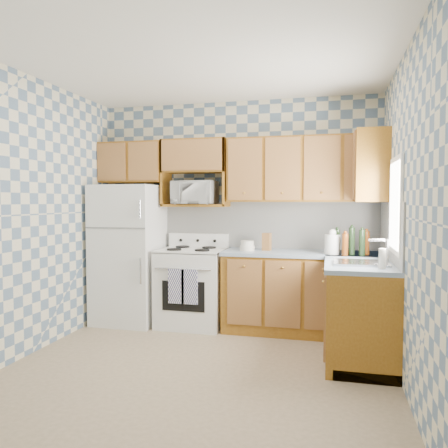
{
  "coord_description": "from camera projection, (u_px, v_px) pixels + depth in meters",
  "views": [
    {
      "loc": [
        1.12,
        -3.65,
        1.49
      ],
      "look_at": [
        0.05,
        0.75,
        1.25
      ],
      "focal_mm": 35.0,
      "sensor_mm": 36.0,
      "label": 1
    }
  ],
  "objects": [
    {
      "name": "backsplash_back",
      "position": [
        268.0,
        225.0,
        5.27
      ],
      "size": [
        2.6,
        0.02,
        0.56
      ],
      "primitive_type": "cube",
      "color": "white",
      "rests_on": "back_wall"
    },
    {
      "name": "refrigerator",
      "position": [
        129.0,
        254.0,
        5.36
      ],
      "size": [
        0.75,
        0.7,
        1.68
      ],
      "primitive_type": "cube",
      "color": "silver",
      "rests_on": "floor"
    },
    {
      "name": "bottle_0",
      "position": [
        352.0,
        241.0,
        4.59
      ],
      "size": [
        0.06,
        0.06,
        0.29
      ],
      "primitive_type": "cylinder",
      "color": "black",
      "rests_on": "countertop_back"
    },
    {
      "name": "bottle_2",
      "position": [
        366.0,
        243.0,
        4.6
      ],
      "size": [
        0.06,
        0.06,
        0.25
      ],
      "primitive_type": "cylinder",
      "color": "#632D0D",
      "rests_on": "countertop_back"
    },
    {
      "name": "dish_towel_left",
      "position": [
        176.0,
        286.0,
        4.89
      ],
      "size": [
        0.18,
        0.02,
        0.39
      ],
      "primitive_type": "cube",
      "color": "navy",
      "rests_on": "stove_body"
    },
    {
      "name": "upper_cabinets_fridge",
      "position": [
        133.0,
        163.0,
        5.48
      ],
      "size": [
        0.82,
        0.33,
        0.5
      ],
      "primitive_type": "cube",
      "color": "brown",
      "rests_on": "back_wall"
    },
    {
      "name": "electric_kettle",
      "position": [
        332.0,
        244.0,
        4.67
      ],
      "size": [
        0.17,
        0.17,
        0.21
      ],
      "primitive_type": "cylinder",
      "color": "silver",
      "rests_on": "countertop_back"
    },
    {
      "name": "bottle_1",
      "position": [
        362.0,
        243.0,
        4.51
      ],
      "size": [
        0.06,
        0.06,
        0.27
      ],
      "primitive_type": "cylinder",
      "color": "black",
      "rests_on": "countertop_back"
    },
    {
      "name": "backsplash_right",
      "position": [
        390.0,
        231.0,
        4.2
      ],
      "size": [
        0.02,
        1.6,
        0.56
      ],
      "primitive_type": "cube",
      "color": "white",
      "rests_on": "right_wall"
    },
    {
      "name": "food_containers",
      "position": [
        247.0,
        246.0,
        5.01
      ],
      "size": [
        0.17,
        0.17,
        0.11
      ],
      "primitive_type": null,
      "color": "beige",
      "rests_on": "countertop_back"
    },
    {
      "name": "base_cabinets_right",
      "position": [
        358.0,
        307.0,
        4.31
      ],
      "size": [
        0.6,
        1.6,
        0.88
      ],
      "primitive_type": "cube",
      "color": "brown",
      "rests_on": "floor"
    },
    {
      "name": "countertop_back",
      "position": [
        302.0,
        253.0,
        4.9
      ],
      "size": [
        1.77,
        0.63,
        0.04
      ],
      "primitive_type": "cube",
      "color": "gray",
      "rests_on": "base_cabinets_back"
    },
    {
      "name": "cooktop",
      "position": [
        192.0,
        250.0,
        5.19
      ],
      "size": [
        0.76,
        0.65,
        0.02
      ],
      "primitive_type": "cube",
      "color": "silver",
      "rests_on": "stove_body"
    },
    {
      "name": "microwave",
      "position": [
        195.0,
        193.0,
        5.25
      ],
      "size": [
        0.52,
        0.36,
        0.28
      ],
      "primitive_type": "imported",
      "rotation": [
        0.0,
        0.0,
        -0.04
      ],
      "color": "silver",
      "rests_on": "microwave_shelf"
    },
    {
      "name": "stove_body",
      "position": [
        192.0,
        288.0,
        5.21
      ],
      "size": [
        0.76,
        0.65,
        0.9
      ],
      "primitive_type": "cube",
      "color": "silver",
      "rests_on": "floor"
    },
    {
      "name": "dish_towel_right",
      "position": [
        189.0,
        287.0,
        4.85
      ],
      "size": [
        0.18,
        0.02,
        0.39
      ],
      "primitive_type": "cube",
      "color": "navy",
      "rests_on": "stove_body"
    },
    {
      "name": "floor",
      "position": [
        199.0,
        368.0,
        3.89
      ],
      "size": [
        3.4,
        3.4,
        0.0
      ],
      "primitive_type": "plane",
      "color": "#7C694E",
      "rests_on": "ground"
    },
    {
      "name": "base_cabinets_back",
      "position": [
        302.0,
        294.0,
        4.93
      ],
      "size": [
        1.75,
        0.6,
        0.88
      ],
      "primitive_type": "cube",
      "color": "brown",
      "rests_on": "floor"
    },
    {
      "name": "knife_block",
      "position": [
        267.0,
        242.0,
        5.03
      ],
      "size": [
        0.1,
        0.1,
        0.2
      ],
      "primitive_type": "cube",
      "rotation": [
        0.0,
        0.0,
        -0.15
      ],
      "color": "brown",
      "rests_on": "countertop_back"
    },
    {
      "name": "microwave_shelf",
      "position": [
        196.0,
        205.0,
        5.32
      ],
      "size": [
        0.8,
        0.33,
        0.03
      ],
      "primitive_type": "cube",
      "color": "brown",
      "rests_on": "back_wall"
    },
    {
      "name": "countertop_right",
      "position": [
        358.0,
        261.0,
        4.29
      ],
      "size": [
        0.63,
        1.6,
        0.04
      ],
      "primitive_type": "cube",
      "color": "gray",
      "rests_on": "base_cabinets_right"
    },
    {
      "name": "backguard",
      "position": [
        199.0,
        240.0,
        5.45
      ],
      "size": [
        0.76,
        0.08,
        0.17
      ],
      "primitive_type": "cube",
      "color": "silver",
      "rests_on": "cooktop"
    },
    {
      "name": "back_wall",
      "position": [
        236.0,
        212.0,
        5.37
      ],
      "size": [
        3.4,
        0.02,
        2.7
      ],
      "primitive_type": "cube",
      "color": "slate",
      "rests_on": "ground"
    },
    {
      "name": "bottle_4",
      "position": [
        337.0,
        242.0,
        4.69
      ],
      "size": [
        0.06,
        0.06,
        0.26
      ],
      "primitive_type": "cylinder",
      "color": "black",
      "rests_on": "countertop_back"
    },
    {
      "name": "upper_cabinets_right",
      "position": [
        371.0,
        167.0,
        4.64
      ],
      "size": [
        0.33,
        0.7,
        0.74
      ],
      "primitive_type": "cube",
      "color": "brown",
      "rests_on": "right_wall"
    },
    {
      "name": "upper_cabinets_back",
      "position": [
        304.0,
        169.0,
        4.99
      ],
      "size": [
        1.75,
        0.33,
        0.74
      ],
      "primitive_type": "cube",
      "color": "brown",
      "rests_on": "back_wall"
    },
    {
      "name": "sink",
      "position": [
        361.0,
        263.0,
        3.94
      ],
      "size": [
        0.48,
        0.4,
        0.03
      ],
      "primitive_type": "cube",
      "color": "#B7B7BC",
      "rests_on": "countertop_right"
    },
    {
      "name": "right_wall",
      "position": [
        406.0,
        219.0,
        3.42
      ],
      "size": [
        0.02,
        3.2,
        2.7
      ],
      "primitive_type": "cube",
      "color": "slate",
      "rests_on": "ground"
    },
    {
      "name": "bottle_3",
      "position": [
        345.0,
        244.0,
        4.54
      ],
      "size": [
        0.06,
        0.06,
        0.23
      ],
      "primitive_type": "cylinder",
      "color": "#632D0D",
      "rests_on": "countertop_back"
    },
    {
      "name": "soap_bottle",
      "position": [
        382.0,
        259.0,
        3.66
      ],
      "size": [
        0.06,
        0.06,
        0.17
      ],
      "primitive_type": "cylinder",
      "color": "beige",
      "rests_on": "countertop_right"
    },
    {
      "name": "window",
      "position": [
        396.0,
        205.0,
        3.85
      ],
      "size": [
        0.02,
        0.66,
        0.86
      ],
      "primitive_type": "cube",
      "color": "silver",
      "rests_on": "right_wall"
    }
  ]
}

